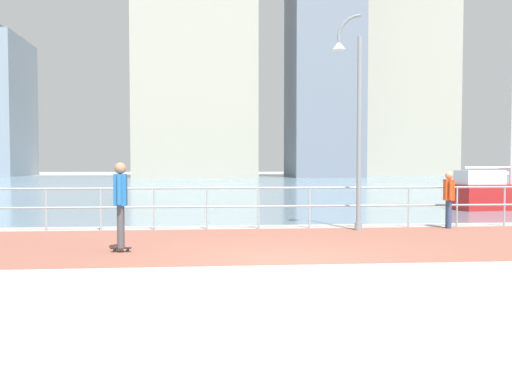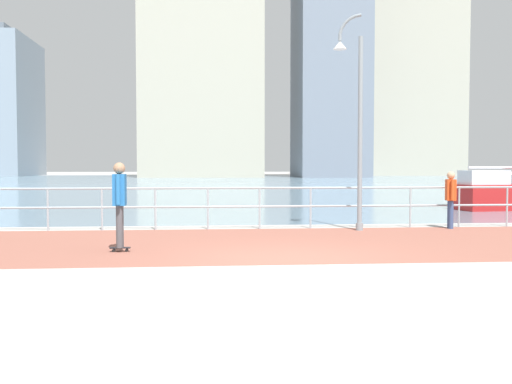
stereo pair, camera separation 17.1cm
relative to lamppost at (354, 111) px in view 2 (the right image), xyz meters
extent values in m
plane|color=#ADAAA5|center=(-2.45, 35.35, -3.15)|extent=(220.00, 220.00, 0.00)
cube|color=#935647|center=(-2.45, -2.31, -3.14)|extent=(28.00, 5.72, 0.01)
cube|color=#6B899E|center=(-2.45, 45.56, -3.14)|extent=(180.00, 88.00, 0.00)
cylinder|color=#9EADB7|center=(-8.05, 0.56, -2.59)|extent=(0.05, 0.05, 1.11)
cylinder|color=#9EADB7|center=(-6.65, 0.56, -2.59)|extent=(0.05, 0.05, 1.11)
cylinder|color=#9EADB7|center=(-5.25, 0.56, -2.59)|extent=(0.05, 0.05, 1.11)
cylinder|color=#9EADB7|center=(-3.85, 0.56, -2.59)|extent=(0.05, 0.05, 1.11)
cylinder|color=#9EADB7|center=(-2.45, 0.56, -2.59)|extent=(0.05, 0.05, 1.11)
cylinder|color=#9EADB7|center=(-1.05, 0.56, -2.59)|extent=(0.05, 0.05, 1.11)
cylinder|color=#9EADB7|center=(0.35, 0.56, -2.59)|extent=(0.05, 0.05, 1.11)
cylinder|color=#9EADB7|center=(1.75, 0.56, -2.59)|extent=(0.05, 0.05, 1.11)
cylinder|color=#9EADB7|center=(3.15, 0.56, -2.59)|extent=(0.05, 0.05, 1.11)
cylinder|color=#9EADB7|center=(4.55, 0.56, -2.59)|extent=(0.05, 0.05, 1.11)
cylinder|color=#9EADB7|center=(-2.45, 0.56, -2.03)|extent=(25.20, 0.06, 0.06)
cylinder|color=#9EADB7|center=(-2.45, 0.56, -2.53)|extent=(25.20, 0.06, 0.06)
cylinder|color=gray|center=(0.15, -0.04, -3.05)|extent=(0.19, 0.19, 0.20)
cylinder|color=gray|center=(0.15, -0.04, -0.60)|extent=(0.12, 0.12, 5.10)
cylinder|color=gray|center=(0.07, -0.02, 2.49)|extent=(0.20, 0.13, 0.11)
cylinder|color=gray|center=(-0.07, 0.02, 2.44)|extent=(0.21, 0.14, 0.15)
cylinder|color=gray|center=(-0.19, 0.06, 2.36)|extent=(0.20, 0.13, 0.18)
cylinder|color=gray|center=(-0.29, 0.09, 2.24)|extent=(0.18, 0.13, 0.19)
cylinder|color=gray|center=(-0.35, 0.11, 2.10)|extent=(0.15, 0.12, 0.19)
cylinder|color=gray|center=(-0.37, 0.11, 1.94)|extent=(0.11, 0.11, 0.17)
cone|color=silver|center=(-0.37, 0.11, 1.74)|extent=(0.36, 0.36, 0.22)
cylinder|color=black|center=(-5.74, -3.40, -3.12)|extent=(0.06, 0.03, 0.06)
cylinder|color=black|center=(-5.74, -3.32, -3.12)|extent=(0.06, 0.03, 0.06)
cylinder|color=black|center=(-5.48, -3.39, -3.12)|extent=(0.06, 0.03, 0.06)
cylinder|color=black|center=(-5.48, -3.32, -3.12)|extent=(0.06, 0.03, 0.06)
cube|color=black|center=(-5.61, -3.36, -3.07)|extent=(0.40, 0.12, 0.02)
cylinder|color=#4C4C51|center=(-5.61, -3.44, -2.64)|extent=(0.13, 0.13, 0.84)
cylinder|color=#4C4C51|center=(-5.61, -3.28, -2.64)|extent=(0.13, 0.13, 0.84)
cube|color=#236BB2|center=(-5.61, -3.36, -1.91)|extent=(0.25, 0.34, 0.62)
cylinder|color=#236BB2|center=(-5.60, -3.59, -1.89)|extent=(0.09, 0.09, 0.59)
cylinder|color=#236BB2|center=(-5.61, -3.13, -1.89)|extent=(0.09, 0.09, 0.59)
sphere|color=#A37A5B|center=(-5.61, -3.36, -1.48)|extent=(0.23, 0.23, 0.23)
cylinder|color=#384C7A|center=(2.76, 0.28, -2.76)|extent=(0.15, 0.15, 0.77)
cylinder|color=#384C7A|center=(2.73, 0.13, -2.76)|extent=(0.15, 0.15, 0.77)
cube|color=#D84C1E|center=(2.75, 0.21, -2.09)|extent=(0.31, 0.38, 0.57)
cylinder|color=#D84C1E|center=(2.80, 0.43, -2.07)|extent=(0.11, 0.11, 0.55)
cylinder|color=#D84C1E|center=(2.70, -0.02, -2.07)|extent=(0.11, 0.11, 0.55)
sphere|color=tan|center=(2.75, 0.21, -1.69)|extent=(0.21, 0.21, 0.21)
cube|color=silver|center=(6.77, 6.42, -1.88)|extent=(1.78, 1.21, 0.55)
cylinder|color=silver|center=(7.13, 6.47, -1.50)|extent=(2.07, 0.36, 0.09)
cube|color=slate|center=(14.57, 71.04, 15.31)|extent=(10.16, 12.09, 36.91)
cube|color=#B2AD99|center=(30.89, 85.21, 20.65)|extent=(17.65, 14.01, 47.59)
cube|color=#B2AD99|center=(-4.63, 71.29, 14.38)|extent=(17.82, 10.17, 35.05)
camera|label=1|loc=(-4.05, -14.97, -1.43)|focal=40.52mm
camera|label=2|loc=(-3.88, -14.99, -1.43)|focal=40.52mm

